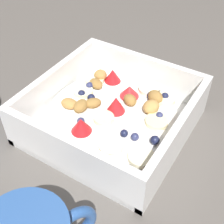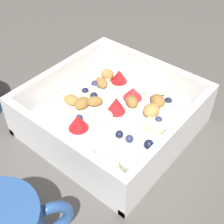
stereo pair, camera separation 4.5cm
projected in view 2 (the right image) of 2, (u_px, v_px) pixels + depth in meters
ground_plane at (121, 128)px, 0.47m from camera, size 2.40×2.40×0.00m
fruit_bowl at (113, 115)px, 0.46m from camera, size 0.21×0.21×0.07m
spoon at (3, 212)px, 0.36m from camera, size 0.11×0.16×0.01m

